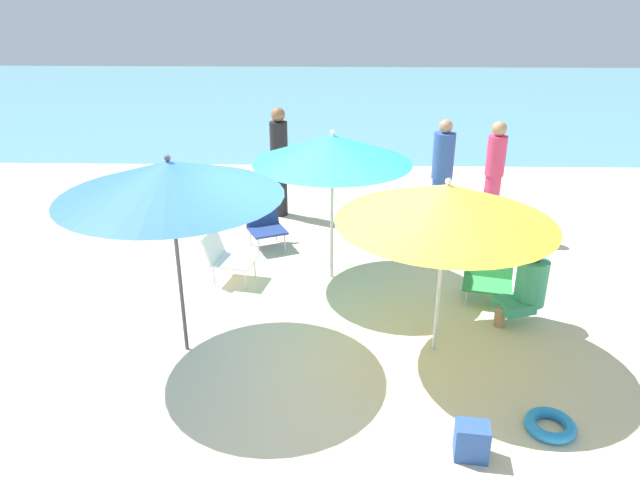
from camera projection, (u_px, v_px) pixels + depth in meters
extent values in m
plane|color=beige|center=(330.00, 333.00, 6.40)|extent=(40.00, 40.00, 0.00)
cube|color=#5693A3|center=(335.00, 98.00, 19.66)|extent=(40.00, 16.00, 0.01)
cylinder|color=#4C4C51|center=(178.00, 261.00, 5.73)|extent=(0.04, 0.04, 1.99)
cone|color=blue|center=(170.00, 179.00, 5.40)|extent=(2.08, 2.08, 0.33)
sphere|color=#4C4C51|center=(167.00, 158.00, 5.33)|extent=(0.06, 0.06, 0.06)
cylinder|color=silver|center=(440.00, 272.00, 5.77)|extent=(0.04, 0.04, 1.77)
cone|color=yellow|center=(446.00, 203.00, 5.49)|extent=(2.07, 2.07, 0.37)
sphere|color=silver|center=(448.00, 181.00, 5.40)|extent=(0.06, 0.06, 0.06)
cylinder|color=silver|center=(332.00, 209.00, 7.27)|extent=(0.04, 0.04, 1.84)
cone|color=teal|center=(333.00, 149.00, 6.98)|extent=(1.90, 1.90, 0.34)
sphere|color=silver|center=(333.00, 132.00, 6.90)|extent=(0.06, 0.06, 0.06)
cube|color=#33934C|center=(487.00, 284.00, 6.96)|extent=(0.65, 0.57, 0.03)
cube|color=#33934C|center=(490.00, 261.00, 7.10)|extent=(0.58, 0.28, 0.38)
cylinder|color=silver|center=(506.00, 303.00, 6.80)|extent=(0.02, 0.02, 0.20)
cylinder|color=silver|center=(466.00, 298.00, 6.91)|extent=(0.02, 0.02, 0.20)
cylinder|color=silver|center=(506.00, 289.00, 7.11)|extent=(0.02, 0.02, 0.20)
cylinder|color=silver|center=(468.00, 284.00, 7.23)|extent=(0.02, 0.02, 0.20)
cube|color=navy|center=(267.00, 230.00, 8.36)|extent=(0.63, 0.62, 0.03)
cube|color=navy|center=(261.00, 213.00, 8.50)|extent=(0.49, 0.33, 0.35)
cylinder|color=silver|center=(285.00, 242.00, 8.33)|extent=(0.02, 0.02, 0.25)
cylinder|color=silver|center=(259.00, 247.00, 8.19)|extent=(0.02, 0.02, 0.25)
cylinder|color=silver|center=(276.00, 233.00, 8.64)|extent=(0.02, 0.02, 0.25)
cylinder|color=silver|center=(251.00, 237.00, 8.50)|extent=(0.02, 0.02, 0.25)
cube|color=#33934C|center=(379.00, 232.00, 8.49)|extent=(0.59, 0.56, 0.03)
cube|color=#33934C|center=(383.00, 215.00, 8.62)|extent=(0.51, 0.27, 0.34)
cylinder|color=silver|center=(389.00, 245.00, 8.32)|extent=(0.02, 0.02, 0.19)
cylinder|color=silver|center=(362.00, 242.00, 8.43)|extent=(0.02, 0.02, 0.19)
cylinder|color=silver|center=(394.00, 236.00, 8.62)|extent=(0.02, 0.02, 0.19)
cylinder|color=silver|center=(368.00, 233.00, 8.74)|extent=(0.02, 0.02, 0.19)
cube|color=white|center=(234.00, 261.00, 7.42)|extent=(0.59, 0.55, 0.03)
cube|color=white|center=(213.00, 246.00, 7.41)|extent=(0.23, 0.47, 0.35)
cylinder|color=silver|center=(255.00, 267.00, 7.60)|extent=(0.02, 0.02, 0.26)
cylinder|color=silver|center=(245.00, 279.00, 7.27)|extent=(0.02, 0.02, 0.26)
cylinder|color=silver|center=(225.00, 264.00, 7.68)|extent=(0.02, 0.02, 0.26)
cylinder|color=silver|center=(214.00, 276.00, 7.36)|extent=(0.02, 0.02, 0.26)
cylinder|color=#DB3866|center=(490.00, 205.00, 8.75)|extent=(0.23, 0.23, 0.92)
cylinder|color=#DB3866|center=(496.00, 156.00, 8.46)|extent=(0.27, 0.27, 0.57)
sphere|color=tan|center=(499.00, 129.00, 8.31)|extent=(0.21, 0.21, 0.21)
cylinder|color=#2D519E|center=(440.00, 203.00, 9.08)|extent=(0.27, 0.27, 0.77)
cylinder|color=#2D519E|center=(443.00, 156.00, 8.79)|extent=(0.32, 0.32, 0.69)
sphere|color=tan|center=(446.00, 126.00, 8.62)|extent=(0.20, 0.20, 0.20)
cube|color=#389970|center=(514.00, 305.00, 6.49)|extent=(0.45, 0.43, 0.12)
cylinder|color=tan|center=(500.00, 316.00, 6.49)|extent=(0.12, 0.12, 0.23)
cylinder|color=#389970|center=(531.00, 282.00, 6.44)|extent=(0.33, 0.33, 0.51)
sphere|color=tan|center=(536.00, 253.00, 6.30)|extent=(0.19, 0.19, 0.19)
cylinder|color=black|center=(280.00, 190.00, 9.53)|extent=(0.23, 0.23, 0.84)
cylinder|color=black|center=(279.00, 143.00, 9.23)|extent=(0.28, 0.28, 0.67)
sphere|color=#896042|center=(278.00, 115.00, 9.05)|extent=(0.22, 0.22, 0.22)
torus|color=#238CD8|center=(550.00, 425.00, 4.99)|extent=(0.42, 0.42, 0.10)
cube|color=#2D519E|center=(472.00, 441.00, 4.67)|extent=(0.28, 0.23, 0.30)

